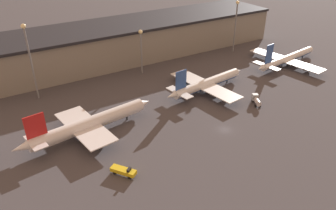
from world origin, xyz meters
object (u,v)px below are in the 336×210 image
Objects in this scene: airplane_3 at (287,59)px; service_vehicle_0 at (256,100)px; airplane_2 at (207,84)px; airplane_1 at (89,124)px; service_vehicle_1 at (124,171)px.

airplane_3 is 46.06m from service_vehicle_0.
airplane_2 reaches higher than service_vehicle_0.
airplane_1 is at bearing 105.09° from service_vehicle_0.
airplane_3 is (101.00, 7.18, -0.79)m from airplane_1.
airplane_2 is 5.77× the size of service_vehicle_1.
airplane_3 is (50.06, 2.16, -0.26)m from airplane_2.
airplane_1 reaches higher than service_vehicle_1.
airplane_3 is at bearing -34.90° from service_vehicle_0.
service_vehicle_0 is 59.85m from service_vehicle_1.
airplane_1 is 7.58× the size of service_vehicle_0.
airplane_1 is 1.15× the size of airplane_2.
service_vehicle_1 is (-100.04, -30.71, -1.68)m from airplane_3.
airplane_2 is at bearing 175.23° from airplane_3.
airplane_2 is 50.11m from airplane_3.
airplane_1 is 61.60m from service_vehicle_0.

